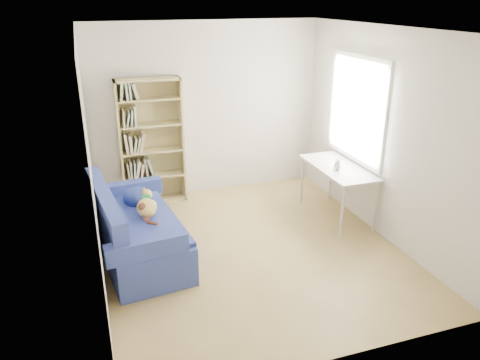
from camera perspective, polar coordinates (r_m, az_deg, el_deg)
name	(u,v)px	position (r m, az deg, el deg)	size (l,w,h in m)	color
ground	(250,249)	(5.84, 1.26, -8.38)	(4.00, 4.00, 0.00)	#A38649
room_shell	(259,118)	(5.29, 2.30, 7.51)	(3.54, 4.04, 2.62)	silver
sofa	(135,231)	(5.68, -12.68, -6.05)	(1.05, 1.88, 0.88)	navy
bookshelf	(152,147)	(6.97, -10.70, 3.96)	(0.93, 0.29, 1.85)	tan
desk	(338,171)	(6.52, 11.84, 1.03)	(0.58, 1.28, 0.75)	silver
pen_cup	(337,166)	(6.34, 11.75, 1.69)	(0.08, 0.08, 0.16)	white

